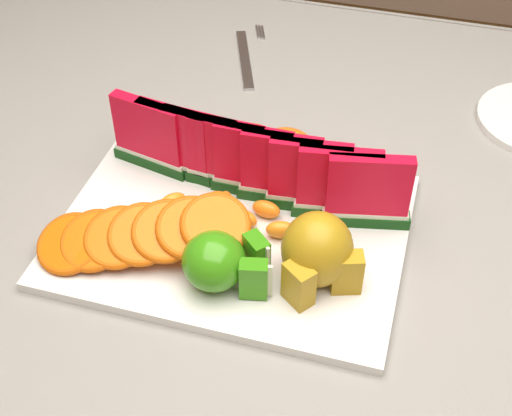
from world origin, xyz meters
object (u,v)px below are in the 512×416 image
(platter, at_px, (233,230))
(pear_cluster, at_px, (318,253))
(fork, at_px, (246,56))
(apple_cluster, at_px, (221,262))

(platter, bearing_deg, pear_cluster, -24.48)
(platter, bearing_deg, fork, 104.28)
(apple_cluster, bearing_deg, pear_cluster, 20.40)
(apple_cluster, height_order, fork, apple_cluster)
(platter, distance_m, fork, 0.39)
(pear_cluster, bearing_deg, fork, 115.71)
(apple_cluster, height_order, pear_cluster, pear_cluster)
(fork, bearing_deg, pear_cluster, -64.29)
(apple_cluster, relative_size, pear_cluster, 0.99)
(platter, distance_m, apple_cluster, 0.10)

